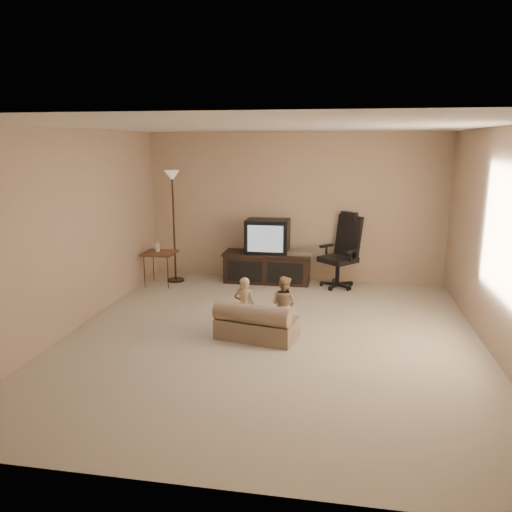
% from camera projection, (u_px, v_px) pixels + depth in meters
% --- Properties ---
extents(floor, '(5.50, 5.50, 0.00)m').
position_uv_depth(floor, '(271.00, 338.00, 6.06)').
color(floor, beige).
rests_on(floor, ground).
extents(room_shell, '(5.50, 5.50, 5.50)m').
position_uv_depth(room_shell, '(272.00, 214.00, 5.72)').
color(room_shell, silver).
rests_on(room_shell, floor).
extents(tv_stand, '(1.50, 0.55, 1.07)m').
position_uv_depth(tv_stand, '(268.00, 256.00, 8.43)').
color(tv_stand, black).
rests_on(tv_stand, floor).
extents(office_chair, '(0.80, 0.80, 1.23)m').
position_uv_depth(office_chair, '(341.00, 260.00, 8.14)').
color(office_chair, black).
rests_on(office_chair, floor).
extents(side_table, '(0.50, 0.50, 0.75)m').
position_uv_depth(side_table, '(160.00, 253.00, 8.23)').
color(side_table, brown).
rests_on(side_table, floor).
extents(floor_lamp, '(0.29, 0.29, 1.88)m').
position_uv_depth(floor_lamp, '(173.00, 201.00, 8.27)').
color(floor_lamp, '#312316').
rests_on(floor_lamp, floor).
extents(child_sofa, '(1.03, 0.72, 0.46)m').
position_uv_depth(child_sofa, '(256.00, 324.00, 6.00)').
color(child_sofa, gray).
rests_on(child_sofa, floor).
extents(toddler_left, '(0.27, 0.20, 0.72)m').
position_uv_depth(toddler_left, '(244.00, 305.00, 6.14)').
color(toddler_left, tan).
rests_on(toddler_left, floor).
extents(toddler_right, '(0.40, 0.32, 0.73)m').
position_uv_depth(toddler_right, '(284.00, 305.00, 6.15)').
color(toddler_right, tan).
rests_on(toddler_right, floor).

